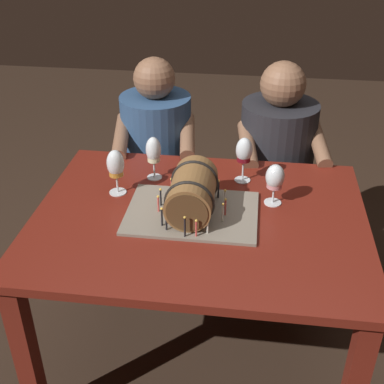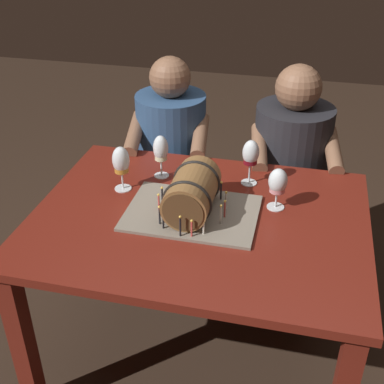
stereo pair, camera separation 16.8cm
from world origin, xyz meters
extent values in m
plane|color=#332319|center=(0.00, 0.00, 0.00)|extent=(8.00, 8.00, 0.00)
cube|color=maroon|center=(0.00, 0.00, 0.73)|extent=(1.28, 0.98, 0.03)
cube|color=maroon|center=(-0.58, -0.43, 0.36)|extent=(0.07, 0.07, 0.71)
cube|color=maroon|center=(-0.58, 0.43, 0.36)|extent=(0.07, 0.07, 0.71)
cube|color=maroon|center=(0.58, 0.43, 0.36)|extent=(0.07, 0.07, 0.71)
cube|color=gray|center=(-0.03, 0.01, 0.76)|extent=(0.50, 0.36, 0.01)
cylinder|color=brown|center=(-0.03, 0.01, 0.85)|extent=(0.17, 0.28, 0.17)
cylinder|color=#4F371E|center=(-0.03, -0.14, 0.85)|extent=(0.15, 0.00, 0.15)
cylinder|color=#4F371E|center=(-0.03, 0.15, 0.85)|extent=(0.15, 0.00, 0.15)
torus|color=black|center=(-0.03, -0.07, 0.85)|extent=(0.19, 0.01, 0.19)
torus|color=black|center=(-0.03, 0.09, 0.85)|extent=(0.19, 0.01, 0.19)
cylinder|color=#D64C47|center=(0.10, 0.00, 0.79)|extent=(0.01, 0.01, 0.06)
sphere|color=#F9C64C|center=(0.10, 0.00, 0.83)|extent=(0.01, 0.01, 0.01)
cylinder|color=silver|center=(0.09, 0.06, 0.80)|extent=(0.01, 0.01, 0.07)
sphere|color=#F9C64C|center=(0.09, 0.06, 0.84)|extent=(0.01, 0.01, 0.01)
cylinder|color=black|center=(0.06, 0.12, 0.80)|extent=(0.01, 0.01, 0.07)
sphere|color=#F9C64C|center=(0.06, 0.12, 0.84)|extent=(0.01, 0.01, 0.01)
cylinder|color=silver|center=(0.01, 0.16, 0.80)|extent=(0.01, 0.01, 0.07)
sphere|color=#F9C64C|center=(0.01, 0.16, 0.84)|extent=(0.01, 0.01, 0.01)
cylinder|color=silver|center=(-0.06, 0.17, 0.80)|extent=(0.01, 0.01, 0.07)
sphere|color=#F9C64C|center=(-0.06, 0.17, 0.84)|extent=(0.01, 0.01, 0.01)
cylinder|color=#D64C47|center=(-0.09, 0.15, 0.79)|extent=(0.01, 0.01, 0.06)
sphere|color=#F9C64C|center=(-0.09, 0.15, 0.83)|extent=(0.01, 0.01, 0.01)
cylinder|color=#D64C47|center=(-0.13, 0.11, 0.80)|extent=(0.01, 0.01, 0.07)
sphere|color=#F9C64C|center=(-0.13, 0.11, 0.84)|extent=(0.01, 0.01, 0.01)
cylinder|color=black|center=(-0.16, 0.03, 0.80)|extent=(0.01, 0.01, 0.07)
sphere|color=#F9C64C|center=(-0.16, 0.03, 0.83)|extent=(0.01, 0.01, 0.01)
cylinder|color=#D64C47|center=(-0.16, -0.01, 0.79)|extent=(0.01, 0.01, 0.06)
sphere|color=#F9C64C|center=(-0.16, -0.01, 0.83)|extent=(0.01, 0.01, 0.01)
cylinder|color=black|center=(-0.13, -0.10, 0.80)|extent=(0.01, 0.01, 0.07)
sphere|color=#F9C64C|center=(-0.13, -0.10, 0.84)|extent=(0.01, 0.01, 0.01)
cylinder|color=black|center=(-0.11, -0.13, 0.80)|extent=(0.01, 0.01, 0.07)
sphere|color=#F9C64C|center=(-0.11, -0.13, 0.84)|extent=(0.01, 0.01, 0.01)
cylinder|color=black|center=(-0.03, -0.16, 0.80)|extent=(0.01, 0.01, 0.08)
sphere|color=#F9C64C|center=(-0.03, -0.16, 0.84)|extent=(0.01, 0.01, 0.01)
cylinder|color=#D64C47|center=(0.01, -0.15, 0.79)|extent=(0.01, 0.01, 0.06)
sphere|color=#F9C64C|center=(0.01, -0.15, 0.83)|extent=(0.01, 0.01, 0.01)
cylinder|color=silver|center=(0.05, -0.13, 0.80)|extent=(0.01, 0.01, 0.07)
sphere|color=#F9C64C|center=(0.05, -0.13, 0.83)|extent=(0.01, 0.01, 0.01)
cylinder|color=silver|center=(0.09, -0.05, 0.80)|extent=(0.01, 0.01, 0.07)
sphere|color=#F9C64C|center=(0.09, -0.05, 0.84)|extent=(0.01, 0.01, 0.01)
cylinder|color=white|center=(-0.23, 0.27, 0.75)|extent=(0.07, 0.07, 0.00)
cylinder|color=white|center=(-0.23, 0.27, 0.79)|extent=(0.01, 0.01, 0.07)
ellipsoid|color=white|center=(-0.23, 0.27, 0.89)|extent=(0.07, 0.07, 0.11)
cylinder|color=beige|center=(-0.23, 0.27, 0.85)|extent=(0.05, 0.05, 0.04)
cylinder|color=white|center=(0.28, 0.13, 0.75)|extent=(0.07, 0.07, 0.00)
cylinder|color=white|center=(0.28, 0.13, 0.79)|extent=(0.01, 0.01, 0.07)
ellipsoid|color=white|center=(0.28, 0.13, 0.87)|extent=(0.07, 0.07, 0.10)
cylinder|color=pink|center=(0.28, 0.13, 0.84)|extent=(0.06, 0.06, 0.03)
cylinder|color=white|center=(-0.36, 0.13, 0.75)|extent=(0.07, 0.07, 0.00)
cylinder|color=white|center=(-0.36, 0.13, 0.79)|extent=(0.01, 0.01, 0.07)
ellipsoid|color=white|center=(-0.36, 0.13, 0.89)|extent=(0.07, 0.07, 0.12)
cylinder|color=#C6842D|center=(-0.36, 0.13, 0.85)|extent=(0.06, 0.06, 0.04)
cylinder|color=white|center=(0.15, 0.30, 0.75)|extent=(0.07, 0.07, 0.00)
cylinder|color=white|center=(0.15, 0.30, 0.80)|extent=(0.01, 0.01, 0.09)
ellipsoid|color=white|center=(0.15, 0.30, 0.90)|extent=(0.07, 0.07, 0.11)
cylinder|color=maroon|center=(0.15, 0.30, 0.87)|extent=(0.06, 0.06, 0.04)
cube|color=#1B2D46|center=(-0.31, 0.71, 0.23)|extent=(0.34, 0.32, 0.45)
cylinder|color=#2D4C75|center=(-0.31, 0.71, 0.70)|extent=(0.40, 0.40, 0.50)
sphere|color=brown|center=(-0.31, 0.71, 1.05)|extent=(0.20, 0.20, 0.20)
cylinder|color=brown|center=(-0.13, 0.60, 0.80)|extent=(0.11, 0.31, 0.14)
cylinder|color=brown|center=(-0.45, 0.56, 0.80)|extent=(0.11, 0.31, 0.14)
cube|color=black|center=(0.31, 0.71, 0.23)|extent=(0.34, 0.32, 0.45)
cylinder|color=#232328|center=(0.31, 0.71, 0.70)|extent=(0.43, 0.43, 0.50)
sphere|color=brown|center=(0.31, 0.71, 1.04)|extent=(0.22, 0.22, 0.22)
cylinder|color=brown|center=(0.49, 0.60, 0.80)|extent=(0.12, 0.32, 0.14)
cylinder|color=brown|center=(0.16, 0.55, 0.80)|extent=(0.12, 0.32, 0.14)
camera|label=1|loc=(0.19, -1.63, 1.85)|focal=47.81mm
camera|label=2|loc=(0.35, -1.60, 1.85)|focal=47.81mm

